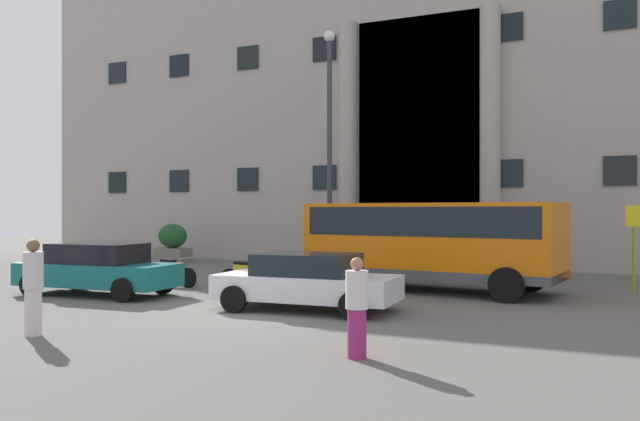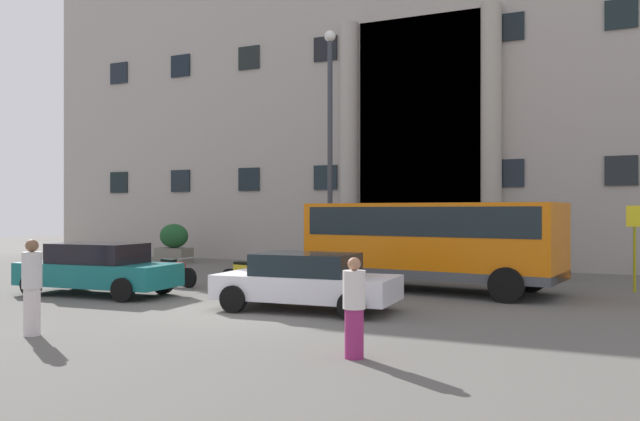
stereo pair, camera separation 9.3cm
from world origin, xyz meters
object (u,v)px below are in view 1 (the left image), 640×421
(white_taxi_kerbside, at_px, (98,269))
(bus_stop_sign, at_px, (634,238))
(orange_minibus, at_px, (432,238))
(lamppost_plaza_centre, at_px, (329,135))
(parked_sedan_far, at_px, (307,281))
(pedestrian_woman_dark_dress, at_px, (33,287))
(scooter_by_planter, at_px, (171,271))
(pedestrian_child_trailing, at_px, (357,308))
(hedge_planter_entrance_right, at_px, (405,255))
(hedge_planter_far_west, at_px, (534,256))
(hedge_planter_far_east, at_px, (173,244))
(motorcycle_near_kerb, at_px, (246,275))

(white_taxi_kerbside, bearing_deg, bus_stop_sign, 23.54)
(orange_minibus, distance_m, lamppost_plaza_centre, 6.12)
(bus_stop_sign, xyz_separation_m, lamppost_plaza_centre, (-9.65, 0.42, 3.45))
(orange_minibus, xyz_separation_m, parked_sedan_far, (-1.68, -4.73, -0.85))
(orange_minibus, bearing_deg, pedestrian_woman_dark_dress, -110.80)
(orange_minibus, relative_size, lamppost_plaza_centre, 0.85)
(bus_stop_sign, relative_size, lamppost_plaza_centre, 0.28)
(parked_sedan_far, bearing_deg, white_taxi_kerbside, 176.64)
(scooter_by_planter, xyz_separation_m, pedestrian_child_trailing, (8.69, -6.53, 0.34))
(scooter_by_planter, bearing_deg, pedestrian_woman_dark_dress, -60.10)
(hedge_planter_entrance_right, bearing_deg, pedestrian_child_trailing, -75.70)
(hedge_planter_far_west, distance_m, pedestrian_woman_dark_dress, 15.97)
(hedge_planter_far_east, relative_size, lamppost_plaza_centre, 0.20)
(scooter_by_planter, height_order, pedestrian_child_trailing, pedestrian_child_trailing)
(parked_sedan_far, height_order, pedestrian_child_trailing, pedestrian_child_trailing)
(white_taxi_kerbside, xyz_separation_m, pedestrian_child_trailing, (9.19, -3.96, 0.07))
(parked_sedan_far, bearing_deg, motorcycle_near_kerb, 137.67)
(hedge_planter_far_west, relative_size, white_taxi_kerbside, 0.36)
(white_taxi_kerbside, bearing_deg, pedestrian_woman_dark_dress, -61.19)
(hedge_planter_far_west, relative_size, pedestrian_woman_dark_dress, 0.92)
(hedge_planter_entrance_right, bearing_deg, pedestrian_woman_dark_dress, -100.17)
(parked_sedan_far, xyz_separation_m, motorcycle_near_kerb, (-3.26, 2.61, -0.23))
(bus_stop_sign, bearing_deg, lamppost_plaza_centre, 177.53)
(hedge_planter_far_west, bearing_deg, hedge_planter_far_east, 178.50)
(white_taxi_kerbside, xyz_separation_m, motorcycle_near_kerb, (3.11, 2.64, -0.27))
(parked_sedan_far, bearing_deg, hedge_planter_far_east, 135.88)
(lamppost_plaza_centre, bearing_deg, pedestrian_child_trailing, -64.02)
(parked_sedan_far, bearing_deg, hedge_planter_entrance_right, 90.35)
(hedge_planter_entrance_right, distance_m, pedestrian_woman_dark_dress, 14.79)
(hedge_planter_far_west, bearing_deg, white_taxi_kerbside, -137.75)
(hedge_planter_far_west, distance_m, motorcycle_near_kerb, 9.91)
(orange_minibus, xyz_separation_m, pedestrian_woman_dark_dress, (-4.97, -9.58, -0.63))
(bus_stop_sign, distance_m, motorcycle_near_kerb, 11.14)
(hedge_planter_far_east, bearing_deg, white_taxi_kerbside, -62.61)
(hedge_planter_far_west, xyz_separation_m, hedge_planter_far_east, (-15.43, 0.40, 0.06))
(hedge_planter_entrance_right, relative_size, pedestrian_woman_dark_dress, 1.19)
(hedge_planter_far_east, xyz_separation_m, parked_sedan_far, (11.44, -9.77, -0.14))
(hedge_planter_far_west, distance_m, lamppost_plaza_centre, 8.15)
(hedge_planter_entrance_right, height_order, pedestrian_child_trailing, pedestrian_child_trailing)
(scooter_by_planter, distance_m, motorcycle_near_kerb, 2.62)
(bus_stop_sign, relative_size, parked_sedan_far, 0.57)
(hedge_planter_far_east, height_order, motorcycle_near_kerb, hedge_planter_far_east)
(hedge_planter_far_west, height_order, pedestrian_woman_dark_dress, pedestrian_woman_dark_dress)
(orange_minibus, bearing_deg, motorcycle_near_kerb, -150.11)
(hedge_planter_far_east, xyz_separation_m, white_taxi_kerbside, (5.08, -9.80, -0.10))
(white_taxi_kerbside, height_order, parked_sedan_far, white_taxi_kerbside)
(white_taxi_kerbside, distance_m, scooter_by_planter, 2.62)
(white_taxi_kerbside, xyz_separation_m, scooter_by_planter, (0.49, 2.56, -0.27))
(bus_stop_sign, bearing_deg, scooter_by_planter, -161.35)
(hedge_planter_entrance_right, relative_size, parked_sedan_far, 0.50)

